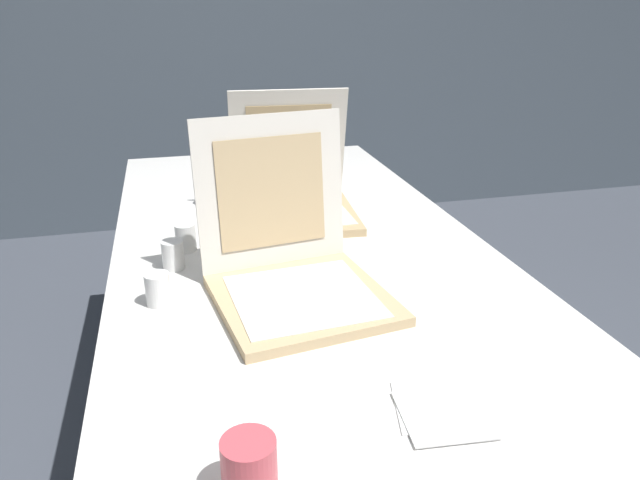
# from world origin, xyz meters

# --- Properties ---
(wall_back) EXTENTS (10.00, 0.10, 2.60)m
(wall_back) POSITION_xyz_m (0.00, 2.80, 1.30)
(wall_back) COLOR #4C5660
(wall_back) RESTS_ON ground
(table) EXTENTS (0.97, 2.02, 0.73)m
(table) POSITION_xyz_m (0.00, 0.55, 0.69)
(table) COLOR silver
(table) RESTS_ON ground
(pizza_box_front) EXTENTS (0.40, 0.44, 0.37)m
(pizza_box_front) POSITION_xyz_m (-0.08, 0.25, 0.79)
(pizza_box_front) COLOR tan
(pizza_box_front) RESTS_ON table
(pizza_box_middle) EXTENTS (0.38, 0.38, 0.36)m
(pizza_box_middle) POSITION_xyz_m (0.03, 0.76, 0.79)
(pizza_box_middle) COLOR tan
(pizza_box_middle) RESTS_ON table
(cup_white_near_center) EXTENTS (0.05, 0.05, 0.07)m
(cup_white_near_center) POSITION_xyz_m (-0.33, 0.46, 0.77)
(cup_white_near_center) COLOR white
(cup_white_near_center) RESTS_ON table
(cup_white_mid) EXTENTS (0.05, 0.05, 0.07)m
(cup_white_mid) POSITION_xyz_m (-0.30, 0.56, 0.77)
(cup_white_mid) COLOR white
(cup_white_mid) RESTS_ON table
(cup_white_far) EXTENTS (0.05, 0.05, 0.07)m
(cup_white_far) POSITION_xyz_m (-0.21, 0.92, 0.77)
(cup_white_far) COLOR white
(cup_white_far) RESTS_ON table
(cup_white_near_left) EXTENTS (0.05, 0.05, 0.07)m
(cup_white_near_left) POSITION_xyz_m (-0.37, 0.28, 0.77)
(cup_white_near_left) COLOR white
(cup_white_near_left) RESTS_ON table
(cup_printed_front) EXTENTS (0.07, 0.07, 0.09)m
(cup_printed_front) POSITION_xyz_m (-0.25, -0.30, 0.78)
(cup_printed_front) COLOR #D14C56
(cup_printed_front) RESTS_ON table
(napkin_pile) EXTENTS (0.16, 0.18, 0.01)m
(napkin_pile) POSITION_xyz_m (0.06, -0.20, 0.74)
(napkin_pile) COLOR white
(napkin_pile) RESTS_ON table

